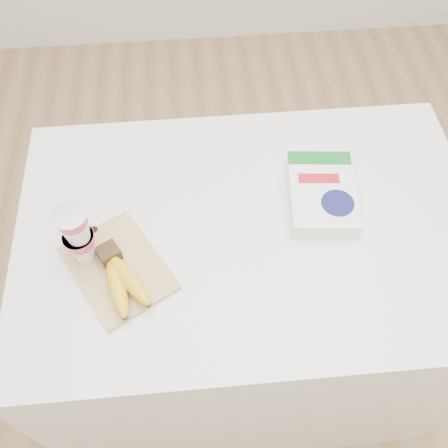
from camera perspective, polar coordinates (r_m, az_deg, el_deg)
name	(u,v)px	position (r m, az deg, el deg)	size (l,w,h in m)	color
room	(263,76)	(0.90, 4.50, 16.55)	(4.00, 4.00, 4.00)	tan
table	(245,301)	(1.64, 2.40, -8.77)	(1.18, 0.78, 0.88)	white
cutting_board	(118,267)	(1.21, -11.98, -4.88)	(0.19, 0.26, 0.01)	tan
bananas	(121,279)	(1.16, -11.67, -6.16)	(0.14, 0.20, 0.06)	#382816
yogurt_stack	(78,235)	(1.15, -16.38, -1.20)	(0.08, 0.08, 0.17)	white
cereal_box	(322,194)	(1.30, 11.10, 3.40)	(0.19, 0.26, 0.05)	white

